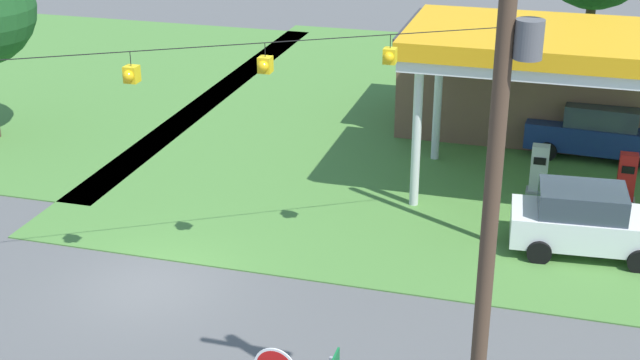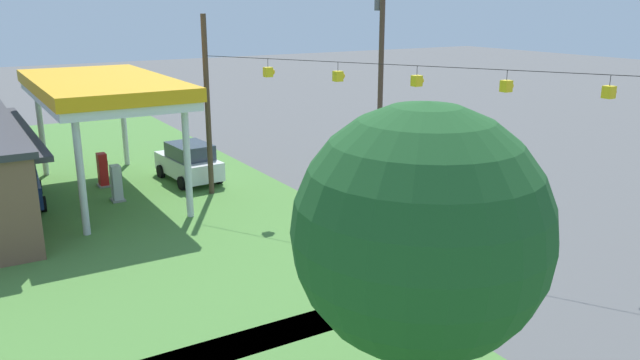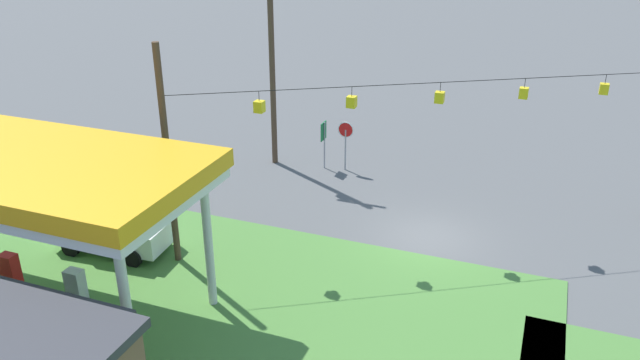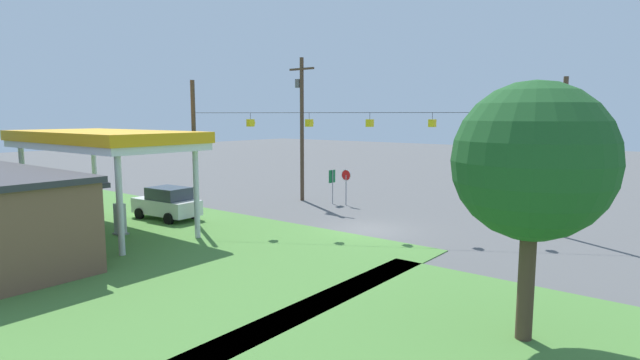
% 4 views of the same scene
% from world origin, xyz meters
% --- Properties ---
extents(ground_plane, '(160.00, 160.00, 0.00)m').
position_xyz_m(ground_plane, '(0.00, 0.00, 0.00)').
color(ground_plane, '#565656').
extents(grass_verge_station_corner, '(36.00, 28.00, 0.04)m').
position_xyz_m(grass_verge_station_corner, '(12.77, 15.41, 0.02)').
color(grass_verge_station_corner, '#4C7F38').
rests_on(grass_verge_station_corner, ground).
extents(gas_station_canopy, '(11.46, 5.51, 5.36)m').
position_xyz_m(gas_station_canopy, '(10.77, 9.02, 4.85)').
color(gas_station_canopy, silver).
rests_on(gas_station_canopy, ground).
extents(gas_station_store, '(13.83, 6.12, 3.86)m').
position_xyz_m(gas_station_store, '(10.68, 15.39, 1.95)').
color(gas_station_store, brown).
rests_on(gas_station_store, ground).
extents(fuel_pump_near, '(0.71, 0.56, 1.66)m').
position_xyz_m(fuel_pump_near, '(9.43, 9.02, 0.79)').
color(fuel_pump_near, gray).
rests_on(fuel_pump_near, ground).
extents(fuel_pump_far, '(0.71, 0.56, 1.66)m').
position_xyz_m(fuel_pump_far, '(12.11, 9.02, 0.79)').
color(fuel_pump_far, gray).
rests_on(fuel_pump_far, ground).
extents(car_at_pumps_front, '(4.40, 2.36, 1.95)m').
position_xyz_m(car_at_pumps_front, '(10.93, 5.13, 0.99)').
color(car_at_pumps_front, white).
rests_on(car_at_pumps_front, ground).
extents(car_at_pumps_rear, '(4.64, 2.35, 2.01)m').
position_xyz_m(car_at_pumps_rear, '(11.12, 12.89, 1.02)').
color(car_at_pumps_rear, navy).
rests_on(car_at_pumps_rear, ground).
extents(utility_pole_main, '(2.20, 0.44, 10.26)m').
position_xyz_m(utility_pole_main, '(9.05, -5.04, 5.72)').
color(utility_pole_main, '#4C3828').
rests_on(utility_pole_main, ground).
extents(signal_span_gantry, '(16.94, 10.24, 8.10)m').
position_xyz_m(signal_span_gantry, '(-0.00, -0.01, 4.50)').
color(signal_span_gantry, '#4C3828').
rests_on(signal_span_gantry, ground).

